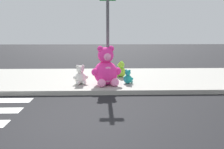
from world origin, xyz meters
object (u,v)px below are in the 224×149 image
at_px(plush_lime, 121,71).
at_px(plush_white, 80,76).
at_px(plush_pink_large, 106,70).
at_px(sign_pole, 108,35).
at_px(plush_teal, 128,78).
at_px(plush_yellow, 103,72).

bearing_deg(plush_lime, plush_white, -139.69).
bearing_deg(plush_pink_large, plush_lime, 67.74).
height_order(sign_pole, plush_pink_large, sign_pole).
xyz_separation_m(sign_pole, plush_lime, (0.53, 0.86, -1.44)).
bearing_deg(plush_pink_large, plush_teal, 15.73).
distance_m(plush_pink_large, plush_white, 0.95).
bearing_deg(plush_white, plush_teal, 0.99).
bearing_deg(plush_teal, plush_lime, 98.18).
distance_m(plush_lime, plush_yellow, 0.73).
xyz_separation_m(plush_teal, plush_white, (-1.67, -0.03, 0.07)).
relative_size(plush_lime, plush_yellow, 1.11).
bearing_deg(plush_white, plush_pink_large, -11.89).
bearing_deg(sign_pole, plush_lime, 58.57).
bearing_deg(plush_teal, sign_pole, 152.29).
distance_m(plush_pink_large, plush_yellow, 1.42).
height_order(sign_pole, plush_lime, sign_pole).
bearing_deg(plush_yellow, plush_teal, -52.18).
xyz_separation_m(plush_yellow, plush_teal, (0.90, -1.16, -0.03)).
height_order(plush_lime, plush_white, plush_white).
xyz_separation_m(sign_pole, plush_teal, (0.71, -0.37, -1.50)).
bearing_deg(plush_lime, sign_pole, -121.43).
height_order(plush_teal, plush_white, plush_white).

